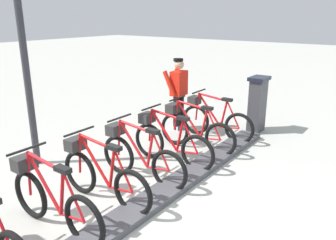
{
  "coord_description": "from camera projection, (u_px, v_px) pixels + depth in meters",
  "views": [
    {
      "loc": [
        -2.73,
        3.14,
        2.61
      ],
      "look_at": [
        0.5,
        -1.25,
        0.9
      ],
      "focal_mm": 36.15,
      "sensor_mm": 36.0,
      "label": 1
    }
  ],
  "objects": [
    {
      "name": "ground_plane",
      "position": [
        144.0,
        209.0,
        4.74
      ],
      "size": [
        60.0,
        60.0,
        0.0
      ],
      "primitive_type": "plane",
      "color": "#AEAEA4"
    },
    {
      "name": "dock_rail_base",
      "position": [
        144.0,
        206.0,
        4.72
      ],
      "size": [
        0.44,
        7.39,
        0.1
      ],
      "primitive_type": "cube",
      "color": "#47474C",
      "rests_on": "ground"
    },
    {
      "name": "payment_kiosk",
      "position": [
        257.0,
        103.0,
        7.7
      ],
      "size": [
        0.36,
        0.52,
        1.28
      ],
      "color": "#38383D",
      "rests_on": "ground"
    },
    {
      "name": "bike_docked_0",
      "position": [
        214.0,
        119.0,
        7.34
      ],
      "size": [
        1.72,
        0.54,
        1.02
      ],
      "color": "black",
      "rests_on": "ground"
    },
    {
      "name": "bike_docked_1",
      "position": [
        193.0,
        129.0,
        6.71
      ],
      "size": [
        1.72,
        0.54,
        1.02
      ],
      "color": "black",
      "rests_on": "ground"
    },
    {
      "name": "bike_docked_2",
      "position": [
        169.0,
        141.0,
        6.08
      ],
      "size": [
        1.72,
        0.54,
        1.02
      ],
      "color": "black",
      "rests_on": "ground"
    },
    {
      "name": "bike_docked_3",
      "position": [
        139.0,
        156.0,
        5.44
      ],
      "size": [
        1.72,
        0.54,
        1.02
      ],
      "color": "black",
      "rests_on": "ground"
    },
    {
      "name": "bike_docked_4",
      "position": [
        101.0,
        174.0,
        4.81
      ],
      "size": [
        1.72,
        0.54,
        1.02
      ],
      "color": "black",
      "rests_on": "ground"
    },
    {
      "name": "bike_docked_5",
      "position": [
        51.0,
        199.0,
        4.18
      ],
      "size": [
        1.72,
        0.54,
        1.02
      ],
      "color": "black",
      "rests_on": "ground"
    },
    {
      "name": "worker_near_rack",
      "position": [
        178.0,
        91.0,
        7.8
      ],
      "size": [
        0.48,
        0.64,
        1.66
      ],
      "color": "white",
      "rests_on": "ground"
    },
    {
      "name": "lamp_post",
      "position": [
        20.0,
        22.0,
        5.46
      ],
      "size": [
        0.32,
        0.32,
        3.78
      ],
      "color": "#2D2D33",
      "rests_on": "ground"
    }
  ]
}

